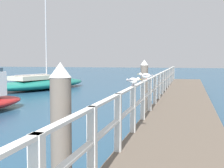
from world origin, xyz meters
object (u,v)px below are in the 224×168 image
Objects in this scene: dock_piling_near at (61,145)px; seagull_background at (146,75)px; dock_piling_far at (144,89)px; boat_2 at (42,83)px; seagull_foreground at (133,80)px.

seagull_background is (0.37, 5.69, 0.64)m from dock_piling_near.
dock_piling_far is 13.27m from boat_2.
dock_piling_near and dock_piling_far have the same top height.
boat_2 is at bearing -107.73° from seagull_foreground.
seagull_foreground is 2.29m from seagull_background.
seagull_background is 0.05× the size of boat_2.
dock_piling_far is at bearing -135.77° from seagull_foreground.
seagull_foreground and seagull_background have the same top height.
boat_2 is (-9.29, 12.16, -1.32)m from seagull_background.
dock_piling_near reaches higher than seagull_background.
dock_piling_far is 4.65× the size of seagull_background.
dock_piling_far is 4.71m from seagull_foreground.
dock_piling_near is 19.97m from boat_2.
seagull_background is 15.36m from boat_2.
boat_2 reaches higher than seagull_foreground.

